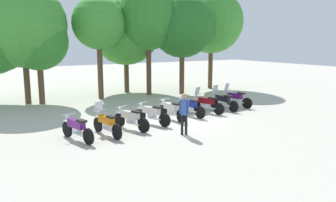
{
  "coord_description": "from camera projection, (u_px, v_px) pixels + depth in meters",
  "views": [
    {
      "loc": [
        -8.56,
        -13.83,
        3.89
      ],
      "look_at": [
        0.0,
        0.5,
        0.9
      ],
      "focal_mm": 36.07,
      "sensor_mm": 36.0,
      "label": 1
    }
  ],
  "objects": [
    {
      "name": "motorcycle_3",
      "position": [
        152.0,
        114.0,
        15.86
      ],
      "size": [
        0.91,
        2.1,
        0.99
      ],
      "rotation": [
        0.0,
        0.0,
        1.91
      ],
      "color": "black",
      "rests_on": "ground_plane"
    },
    {
      "name": "motorcycle_8",
      "position": [
        235.0,
        98.0,
        20.07
      ],
      "size": [
        0.79,
        2.14,
        1.37
      ],
      "rotation": [
        0.0,
        0.0,
        1.83
      ],
      "color": "black",
      "rests_on": "ground_plane"
    },
    {
      "name": "motorcycle_7",
      "position": [
        223.0,
        101.0,
        19.14
      ],
      "size": [
        0.62,
        2.19,
        1.37
      ],
      "rotation": [
        0.0,
        0.0,
        1.69
      ],
      "color": "black",
      "rests_on": "ground_plane"
    },
    {
      "name": "person_0",
      "position": [
        184.0,
        111.0,
        13.95
      ],
      "size": [
        0.34,
        0.34,
        1.76
      ],
      "rotation": [
        0.0,
        0.0,
        3.94
      ],
      "color": "black",
      "rests_on": "ground_plane"
    },
    {
      "name": "motorcycle_1",
      "position": [
        106.0,
        123.0,
        13.96
      ],
      "size": [
        0.62,
        2.18,
        1.37
      ],
      "rotation": [
        0.0,
        0.0,
        1.73
      ],
      "color": "black",
      "rests_on": "ground_plane"
    },
    {
      "name": "tree_4",
      "position": [
        126.0,
        30.0,
        25.1
      ],
      "size": [
        5.2,
        5.2,
        7.27
      ],
      "color": "brown",
      "rests_on": "ground_plane"
    },
    {
      "name": "tree_3",
      "position": [
        99.0,
        23.0,
        22.21
      ],
      "size": [
        3.5,
        3.5,
        6.8
      ],
      "color": "brown",
      "rests_on": "ground_plane"
    },
    {
      "name": "motorcycle_6",
      "position": [
        206.0,
        103.0,
        18.39
      ],
      "size": [
        0.86,
        2.12,
        1.37
      ],
      "rotation": [
        0.0,
        0.0,
        1.88
      ],
      "color": "black",
      "rests_on": "ground_plane"
    },
    {
      "name": "tree_6",
      "position": [
        182.0,
        26.0,
        24.26
      ],
      "size": [
        4.54,
        4.54,
        7.2
      ],
      "color": "brown",
      "rests_on": "ground_plane"
    },
    {
      "name": "motorcycle_2",
      "position": [
        131.0,
        118.0,
        14.89
      ],
      "size": [
        0.88,
        2.11,
        0.99
      ],
      "rotation": [
        0.0,
        0.0,
        1.89
      ],
      "color": "black",
      "rests_on": "ground_plane"
    },
    {
      "name": "ground_plane",
      "position": [
        173.0,
        120.0,
        16.69
      ],
      "size": [
        80.0,
        80.0,
        0.0
      ],
      "primitive_type": "plane",
      "color": "#BCB7A8"
    },
    {
      "name": "motorcycle_0",
      "position": [
        77.0,
        128.0,
        13.25
      ],
      "size": [
        0.79,
        2.14,
        0.99
      ],
      "rotation": [
        0.0,
        0.0,
        1.83
      ],
      "color": "black",
      "rests_on": "ground_plane"
    },
    {
      "name": "motorcycle_5",
      "position": [
        189.0,
        107.0,
        17.59
      ],
      "size": [
        0.62,
        2.18,
        0.99
      ],
      "rotation": [
        0.0,
        0.0,
        1.72
      ],
      "color": "black",
      "rests_on": "ground_plane"
    },
    {
      "name": "tree_2",
      "position": [
        38.0,
        41.0,
        20.57
      ],
      "size": [
        3.59,
        3.59,
        5.66
      ],
      "color": "brown",
      "rests_on": "ground_plane"
    },
    {
      "name": "tree_5",
      "position": [
        148.0,
        18.0,
        23.73
      ],
      "size": [
        4.49,
        4.49,
        7.71
      ],
      "color": "brown",
      "rests_on": "ground_plane"
    },
    {
      "name": "motorcycle_4",
      "position": [
        171.0,
        110.0,
        16.75
      ],
      "size": [
        0.62,
        2.19,
        0.99
      ],
      "rotation": [
        0.0,
        0.0,
        1.66
      ],
      "color": "black",
      "rests_on": "ground_plane"
    },
    {
      "name": "tree_1",
      "position": [
        23.0,
        25.0,
        20.44
      ],
      "size": [
        5.25,
        5.25,
        7.49
      ],
      "color": "brown",
      "rests_on": "ground_plane"
    },
    {
      "name": "tree_7",
      "position": [
        211.0,
        22.0,
        26.99
      ],
      "size": [
        5.07,
        5.07,
        7.94
      ],
      "color": "brown",
      "rests_on": "ground_plane"
    }
  ]
}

